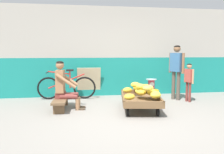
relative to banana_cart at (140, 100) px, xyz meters
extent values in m
plane|color=gray|center=(-0.40, -0.85, -0.24)|extent=(80.00, 80.00, 0.00)
cube|color=#19847A|center=(-0.40, 1.95, 0.35)|extent=(16.00, 0.30, 1.17)
cube|color=#A8A399|center=(-0.40, 1.95, 1.70)|extent=(16.00, 0.30, 1.53)
cube|color=brown|center=(0.00, 0.00, -0.01)|extent=(1.06, 1.56, 0.05)
cube|color=brown|center=(-0.39, 0.07, 0.07)|extent=(0.27, 1.43, 0.10)
cube|color=brown|center=(0.39, -0.07, 0.07)|extent=(0.27, 1.43, 0.10)
cube|color=brown|center=(0.11, 0.69, 0.07)|extent=(0.84, 0.18, 0.10)
cube|color=brown|center=(-0.11, -0.69, 0.07)|extent=(0.84, 0.18, 0.10)
cylinder|color=black|center=(-0.23, 0.55, -0.15)|extent=(0.08, 0.19, 0.18)
cylinder|color=black|center=(0.39, 0.45, -0.15)|extent=(0.08, 0.19, 0.18)
cylinder|color=black|center=(-0.39, -0.45, -0.15)|extent=(0.08, 0.19, 0.18)
cylinder|color=black|center=(0.23, -0.55, -0.15)|extent=(0.08, 0.19, 0.18)
ellipsoid|color=yellow|center=(0.02, 0.09, 0.18)|extent=(0.26, 0.21, 0.13)
ellipsoid|color=gold|center=(0.26, -0.28, 0.18)|extent=(0.24, 0.19, 0.13)
ellipsoid|color=yellow|center=(0.21, -0.44, 0.18)|extent=(0.27, 0.22, 0.13)
ellipsoid|color=gold|center=(0.27, 0.02, 0.18)|extent=(0.28, 0.24, 0.13)
ellipsoid|color=gold|center=(0.24, -0.13, 0.18)|extent=(0.28, 0.24, 0.13)
ellipsoid|color=yellow|center=(0.10, 0.59, 0.18)|extent=(0.25, 0.20, 0.13)
ellipsoid|color=yellow|center=(0.37, 0.51, 0.18)|extent=(0.30, 0.27, 0.13)
ellipsoid|color=gold|center=(0.00, -0.07, 0.18)|extent=(0.30, 0.29, 0.13)
ellipsoid|color=gold|center=(-0.38, -0.51, 0.18)|extent=(0.27, 0.23, 0.13)
ellipsoid|color=gold|center=(-0.24, 0.28, 0.18)|extent=(0.28, 0.24, 0.13)
ellipsoid|color=yellow|center=(0.01, 0.02, 0.31)|extent=(0.30, 0.29, 0.13)
ellipsoid|color=gold|center=(0.11, -0.04, 0.31)|extent=(0.25, 0.20, 0.13)
ellipsoid|color=yellow|center=(-0.04, 0.31, 0.31)|extent=(0.30, 0.29, 0.13)
ellipsoid|color=yellow|center=(0.09, -0.27, 0.31)|extent=(0.27, 0.22, 0.13)
cube|color=brown|center=(-1.84, 0.32, 0.00)|extent=(0.35, 1.11, 0.05)
cube|color=brown|center=(-1.82, 0.71, -0.13)|extent=(0.24, 0.09, 0.22)
cube|color=brown|center=(-1.86, -0.06, -0.13)|extent=(0.24, 0.09, 0.22)
cylinder|color=#9E704C|center=(-1.43, 0.38, -0.11)|extent=(0.10, 0.10, 0.27)
cube|color=#4C3D2D|center=(-1.37, 0.37, -0.22)|extent=(0.23, 0.11, 0.04)
cylinder|color=brown|center=(-1.63, 0.39, 0.08)|extent=(0.41, 0.17, 0.13)
cylinder|color=#9E704C|center=(-1.45, 0.20, -0.11)|extent=(0.10, 0.10, 0.27)
cube|color=#4C3D2D|center=(-1.39, 0.19, -0.22)|extent=(0.23, 0.11, 0.04)
cylinder|color=brown|center=(-1.65, 0.21, 0.08)|extent=(0.41, 0.17, 0.13)
cube|color=brown|center=(-1.84, 0.32, 0.10)|extent=(0.24, 0.30, 0.14)
cube|color=#9E704C|center=(-1.84, 0.32, 0.43)|extent=(0.21, 0.34, 0.52)
cylinder|color=#9E704C|center=(-1.66, 0.51, 0.46)|extent=(0.47, 0.12, 0.36)
cylinder|color=#9E704C|center=(-1.70, 0.11, 0.46)|extent=(0.47, 0.12, 0.36)
sphere|color=#9E704C|center=(-1.84, 0.32, 0.80)|extent=(0.19, 0.19, 0.19)
ellipsoid|color=black|center=(-1.84, 0.32, 0.86)|extent=(0.17, 0.17, 0.09)
cube|color=gold|center=(0.60, 0.99, -0.09)|extent=(0.36, 0.28, 0.30)
cylinder|color=#28282D|center=(0.60, 0.99, 0.07)|extent=(0.20, 0.20, 0.03)
cube|color=#C6384C|center=(0.60, 0.99, 0.21)|extent=(0.16, 0.10, 0.24)
cylinder|color=white|center=(0.60, 0.93, 0.21)|extent=(0.13, 0.01, 0.13)
cylinder|color=#B2B5BA|center=(0.60, 0.99, 0.34)|extent=(0.30, 0.30, 0.01)
torus|color=black|center=(-2.27, 1.49, 0.08)|extent=(0.64, 0.09, 0.64)
torus|color=black|center=(-1.25, 1.43, 0.08)|extent=(0.64, 0.09, 0.64)
cylinder|color=#AD231E|center=(-1.76, 1.46, 0.28)|extent=(1.03, 0.10, 0.43)
cylinder|color=#AD231E|center=(-1.66, 1.45, 0.32)|extent=(0.04, 0.04, 0.48)
cylinder|color=#AD231E|center=(-1.97, 1.47, 0.52)|extent=(0.62, 0.07, 0.12)
cube|color=black|center=(-1.66, 1.45, 0.59)|extent=(0.21, 0.11, 0.05)
cylinder|color=black|center=(-2.27, 1.49, 0.54)|extent=(0.06, 0.48, 0.03)
cube|color=#C6B289|center=(-1.11, 1.75, 0.20)|extent=(0.70, 0.23, 0.88)
cylinder|color=brown|center=(1.34, 0.85, 0.16)|extent=(0.10, 0.10, 0.80)
cylinder|color=brown|center=(1.26, 0.99, 0.16)|extent=(0.10, 0.10, 0.80)
cube|color=#386693|center=(1.30, 0.92, 0.82)|extent=(0.33, 0.38, 0.52)
cylinder|color=brown|center=(1.40, 0.74, 0.80)|extent=(0.07, 0.07, 0.56)
cylinder|color=brown|center=(1.19, 1.10, 0.80)|extent=(0.07, 0.07, 0.56)
sphere|color=brown|center=(1.30, 0.92, 1.19)|extent=(0.19, 0.19, 0.19)
ellipsoid|color=black|center=(1.30, 0.92, 1.25)|extent=(0.17, 0.17, 0.09)
cylinder|color=brown|center=(1.54, 0.56, 0.03)|extent=(0.07, 0.07, 0.54)
cylinder|color=brown|center=(1.51, 0.67, 0.03)|extent=(0.07, 0.07, 0.54)
cube|color=#B24C42|center=(1.52, 0.62, 0.48)|extent=(0.19, 0.25, 0.35)
cylinder|color=tan|center=(1.56, 0.48, 0.46)|extent=(0.05, 0.05, 0.38)
cylinder|color=tan|center=(1.48, 0.75, 0.46)|extent=(0.05, 0.05, 0.38)
sphere|color=tan|center=(1.52, 0.62, 0.74)|extent=(0.13, 0.13, 0.13)
ellipsoid|color=black|center=(1.52, 0.62, 0.77)|extent=(0.12, 0.12, 0.06)
camera|label=1|loc=(-1.41, -4.92, 1.12)|focal=35.52mm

